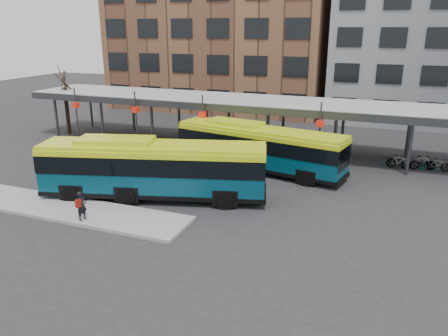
% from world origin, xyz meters
% --- Properties ---
extents(ground, '(120.00, 120.00, 0.00)m').
position_xyz_m(ground, '(0.00, 0.00, 0.00)').
color(ground, '#28282B').
rests_on(ground, ground).
extents(boarding_island, '(14.00, 3.00, 0.18)m').
position_xyz_m(boarding_island, '(-5.50, -3.00, 0.09)').
color(boarding_island, gray).
rests_on(boarding_island, ground).
extents(canopy, '(40.00, 6.53, 4.80)m').
position_xyz_m(canopy, '(-0.06, 12.87, 3.91)').
color(canopy, '#999B9E').
rests_on(canopy, ground).
extents(tree, '(1.64, 1.64, 5.60)m').
position_xyz_m(tree, '(-18.00, 12.00, 2.43)').
color(tree, black).
rests_on(tree, ground).
extents(building_brick, '(26.00, 14.00, 22.00)m').
position_xyz_m(building_brick, '(-10.00, 32.00, 11.00)').
color(building_brick, brown).
rests_on(building_brick, ground).
extents(bus_front, '(13.37, 6.21, 3.61)m').
position_xyz_m(bus_front, '(-2.15, 0.45, 1.88)').
color(bus_front, '#073A4F').
rests_on(bus_front, ground).
extents(bus_rear, '(12.46, 4.89, 3.36)m').
position_xyz_m(bus_rear, '(2.12, 7.74, 1.75)').
color(bus_rear, '#073A4F').
rests_on(bus_rear, ground).
extents(pedestrian, '(0.51, 0.65, 1.53)m').
position_xyz_m(pedestrian, '(-3.83, -4.00, 0.96)').
color(pedestrian, black).
rests_on(pedestrian, boarding_island).
extents(bike_rack, '(6.41, 1.24, 1.03)m').
position_xyz_m(bike_rack, '(13.16, 12.03, 0.47)').
color(bike_rack, slate).
rests_on(bike_rack, ground).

